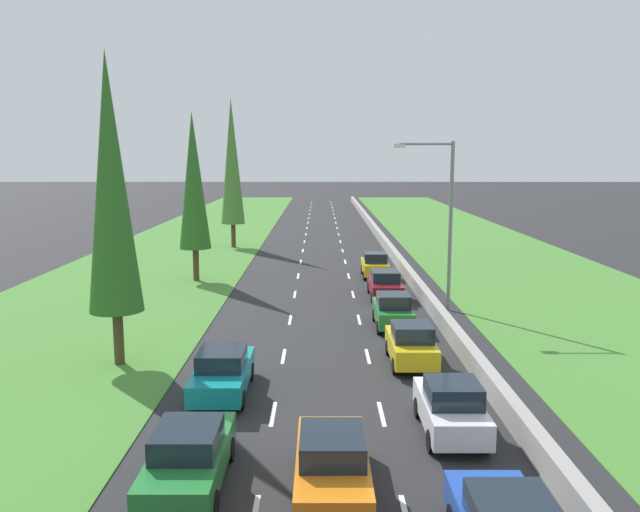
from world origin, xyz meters
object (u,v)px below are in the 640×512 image
Objects in this scene: white_hatchback_right_lane at (449,407)px; yellow_hatchback_right_lane_seventh at (373,265)px; green_hatchback_right_lane at (391,311)px; teal_sedan_left_lane at (220,372)px; orange_sedan_centre_lane at (330,463)px; poplar_tree_second at (108,185)px; maroon_sedan_right_lane at (383,284)px; green_sedan_left_lane at (187,457)px; street_light_mast at (442,213)px; yellow_hatchback_right_lane at (409,344)px; poplar_tree_fourth at (230,162)px; poplar_tree_third at (191,181)px.

yellow_hatchback_right_lane_seventh is at bearing 90.28° from white_hatchback_right_lane.
teal_sedan_left_lane is at bearing -128.30° from green_hatchback_right_lane.
white_hatchback_right_lane is 25.17m from yellow_hatchback_right_lane_seventh.
poplar_tree_second is (-8.29, 9.90, 6.33)m from orange_sedan_centre_lane.
maroon_sedan_right_lane is at bearing 80.98° from orange_sedan_centre_lane.
green_sedan_left_lane is 1.00× the size of teal_sedan_left_lane.
orange_sedan_centre_lane is at bearing -5.34° from green_sedan_left_lane.
green_sedan_left_lane is at bearing -117.76° from street_light_mast.
green_hatchback_right_lane and yellow_hatchback_right_lane_seventh have the same top height.
yellow_hatchback_right_lane is 10.44m from orange_sedan_centre_lane.
poplar_tree_third is at bearing -91.35° from poplar_tree_fourth.
orange_sedan_centre_lane is at bearing -50.05° from poplar_tree_second.
teal_sedan_left_lane is 8.47m from poplar_tree_second.
poplar_tree_second reaches higher than street_light_mast.
teal_sedan_left_lane is at bearing -82.96° from poplar_tree_fourth.
maroon_sedan_right_lane is 6.52m from yellow_hatchback_right_lane_seventh.
white_hatchback_right_lane is at bearing -62.97° from poplar_tree_third.
maroon_sedan_right_lane is at bearing 64.94° from teal_sedan_left_lane.
poplar_tree_second is 1.35× the size of street_light_mast.
green_hatchback_right_lane is at bearing -67.52° from poplar_tree_fourth.
orange_sedan_centre_lane is 0.50× the size of street_light_mast.
orange_sedan_centre_lane is at bearing -101.80° from green_hatchback_right_lane.
poplar_tree_second is at bearing -154.33° from green_hatchback_right_lane.
yellow_hatchback_right_lane is 10.54m from street_light_mast.
white_hatchback_right_lane is at bearing 43.47° from orange_sedan_centre_lane.
poplar_tree_third is (-4.85, 20.50, 5.78)m from teal_sedan_left_lane.
street_light_mast is at bearing -73.75° from yellow_hatchback_right_lane_seventh.
poplar_tree_second reaches higher than green_sedan_left_lane.
white_hatchback_right_lane is 1.00× the size of yellow_hatchback_right_lane_seventh.
white_hatchback_right_lane reaches higher than green_sedan_left_lane.
yellow_hatchback_right_lane_seventh is 10.89m from street_light_mast.
poplar_tree_third reaches higher than green_sedan_left_lane.
orange_sedan_centre_lane is (-3.23, -15.44, -0.02)m from green_hatchback_right_lane.
green_hatchback_right_lane is 30.57m from poplar_tree_fourth.
green_hatchback_right_lane is 11.15m from teal_sedan_left_lane.
maroon_sedan_right_lane is 1.15× the size of yellow_hatchback_right_lane_seventh.
white_hatchback_right_lane is 18.66m from maroon_sedan_right_lane.
white_hatchback_right_lane is 7.80m from green_sedan_left_lane.
white_hatchback_right_lane is at bearing -87.66° from yellow_hatchback_right_lane.
poplar_tree_third is (-11.76, 11.75, 5.76)m from green_hatchback_right_lane.
teal_sedan_left_lane is (-6.91, -8.75, -0.02)m from green_hatchback_right_lane.
teal_sedan_left_lane is (-7.19, -15.38, 0.00)m from maroon_sedan_right_lane.
green_sedan_left_lane is 1.15× the size of green_hatchback_right_lane.
white_hatchback_right_lane is 1.00× the size of yellow_hatchback_right_lane.
teal_sedan_left_lane is at bearing -76.69° from poplar_tree_third.
poplar_tree_third is at bearing -173.39° from yellow_hatchback_right_lane_seventh.
teal_sedan_left_lane is at bearing -115.06° from maroon_sedan_right_lane.
poplar_tree_fourth is 28.07m from street_light_mast.
poplar_tree_third reaches higher than teal_sedan_left_lane.
white_hatchback_right_lane is 14.94m from poplar_tree_second.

